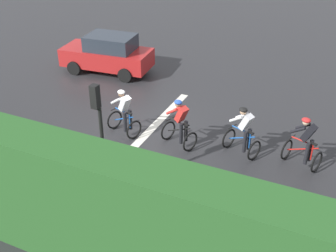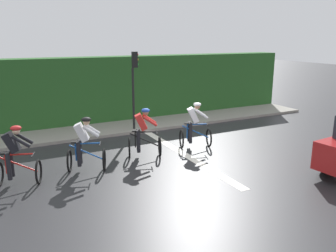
# 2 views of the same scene
# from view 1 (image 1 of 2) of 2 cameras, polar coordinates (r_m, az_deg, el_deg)

# --- Properties ---
(ground_plane) EXTENTS (80.00, 80.00, 0.00)m
(ground_plane) POSITION_cam_1_polar(r_m,az_deg,el_deg) (15.08, -3.77, -0.90)
(ground_plane) COLOR #28282B
(sidewalk_kerb) EXTENTS (2.80, 21.31, 0.12)m
(sidewalk_kerb) POSITION_cam_1_polar(r_m,az_deg,el_deg) (11.24, -5.16, -13.25)
(sidewalk_kerb) COLOR gray
(sidewalk_kerb) RESTS_ON ground
(stone_wall_low) EXTENTS (0.44, 21.31, 0.60)m
(stone_wall_low) POSITION_cam_1_polar(r_m,az_deg,el_deg) (10.54, -7.70, -15.30)
(stone_wall_low) COLOR gray
(stone_wall_low) RESTS_ON ground
(hedge_wall) EXTENTS (1.10, 21.31, 3.05)m
(hedge_wall) POSITION_cam_1_polar(r_m,az_deg,el_deg) (9.52, -9.16, -11.25)
(hedge_wall) COLOR #265623
(hedge_wall) RESTS_ON ground
(road_marking_stop_line) EXTENTS (7.00, 0.30, 0.01)m
(road_marking_stop_line) POSITION_cam_1_polar(r_m,az_deg,el_deg) (14.98, -2.93, -1.10)
(road_marking_stop_line) COLOR silver
(road_marking_stop_line) RESTS_ON ground
(cyclist_lead) EXTENTS (0.99, 1.24, 1.66)m
(cyclist_lead) POSITION_cam_1_polar(r_m,az_deg,el_deg) (13.60, 17.93, -2.30)
(cyclist_lead) COLOR black
(cyclist_lead) RESTS_ON ground
(cyclist_second) EXTENTS (1.02, 1.25, 1.66)m
(cyclist_second) POSITION_cam_1_polar(r_m,az_deg,el_deg) (13.72, 10.11, -0.89)
(cyclist_second) COLOR black
(cyclist_second) RESTS_ON ground
(cyclist_mid) EXTENTS (1.01, 1.25, 1.66)m
(cyclist_mid) POSITION_cam_1_polar(r_m,az_deg,el_deg) (13.95, 1.62, 0.18)
(cyclist_mid) COLOR black
(cyclist_mid) RESTS_ON ground
(cyclist_fourth) EXTENTS (0.99, 1.24, 1.66)m
(cyclist_fourth) POSITION_cam_1_polar(r_m,az_deg,el_deg) (14.69, -5.91, 1.67)
(cyclist_fourth) COLOR black
(cyclist_fourth) RESTS_ON ground
(car_red) EXTENTS (2.19, 4.25, 1.76)m
(car_red) POSITION_cam_1_polar(r_m,az_deg,el_deg) (19.91, -8.10, 9.60)
(car_red) COLOR #B21E1E
(car_red) RESTS_ON ground
(traffic_light_near_crossing) EXTENTS (0.21, 0.31, 3.34)m
(traffic_light_near_crossing) POSITION_cam_1_polar(r_m,az_deg,el_deg) (11.25, -9.27, 0.23)
(traffic_light_near_crossing) COLOR black
(traffic_light_near_crossing) RESTS_ON ground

